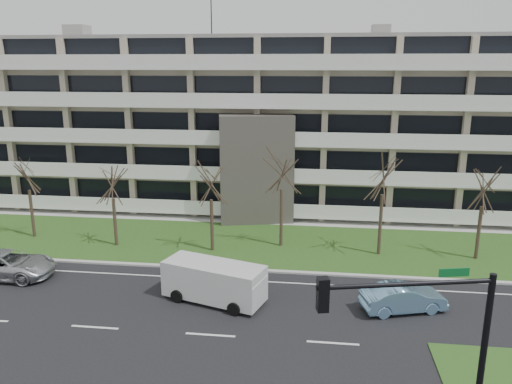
# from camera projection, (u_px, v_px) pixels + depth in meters

# --- Properties ---
(ground) EXTENTS (160.00, 160.00, 0.00)m
(ground) POSITION_uv_depth(u_px,v_px,m) (210.00, 335.00, 24.66)
(ground) COLOR black
(ground) RESTS_ON ground
(grass_verge) EXTENTS (90.00, 10.00, 0.06)m
(grass_verge) POSITION_uv_depth(u_px,v_px,m) (247.00, 243.00, 37.14)
(grass_verge) COLOR #22511B
(grass_verge) RESTS_ON ground
(curb) EXTENTS (90.00, 0.35, 0.12)m
(curb) POSITION_uv_depth(u_px,v_px,m) (236.00, 269.00, 32.33)
(curb) COLOR #B2B2AD
(curb) RESTS_ON ground
(sidewalk) EXTENTS (90.00, 2.00, 0.08)m
(sidewalk) POSITION_uv_depth(u_px,v_px,m) (256.00, 220.00, 42.42)
(sidewalk) COLOR #B2B2AD
(sidewalk) RESTS_ON ground
(lane_edge_line) EXTENTS (90.00, 0.12, 0.01)m
(lane_edge_line) POSITION_uv_depth(u_px,v_px,m) (233.00, 280.00, 30.90)
(lane_edge_line) COLOR white
(lane_edge_line) RESTS_ON ground
(apartment_building) EXTENTS (60.50, 15.10, 18.75)m
(apartment_building) POSITION_uv_depth(u_px,v_px,m) (265.00, 122.00, 47.06)
(apartment_building) COLOR #B3A48B
(apartment_building) RESTS_ON ground
(silver_pickup) EXTENTS (6.03, 2.89, 1.66)m
(silver_pickup) POSITION_uv_depth(u_px,v_px,m) (7.00, 264.00, 31.16)
(silver_pickup) COLOR silver
(silver_pickup) RESTS_ON ground
(blue_sedan) EXTENTS (4.85, 2.85, 1.51)m
(blue_sedan) POSITION_uv_depth(u_px,v_px,m) (403.00, 298.00, 26.90)
(blue_sedan) COLOR #7DB0D9
(blue_sedan) RESTS_ON ground
(white_van) EXTENTS (6.08, 3.74, 2.22)m
(white_van) POSITION_uv_depth(u_px,v_px,m) (215.00, 279.00, 27.89)
(white_van) COLOR silver
(white_van) RESTS_ON ground
(traffic_signal) EXTENTS (5.78, 1.62, 6.83)m
(traffic_signal) POSITION_uv_depth(u_px,v_px,m) (429.00, 338.00, 16.11)
(traffic_signal) COLOR black
(traffic_signal) RESTS_ON ground
(tree_1) EXTENTS (3.35, 3.35, 6.70)m
(tree_1) POSITION_uv_depth(u_px,v_px,m) (27.00, 171.00, 37.22)
(tree_1) COLOR #382B21
(tree_1) RESTS_ON ground
(tree_2) EXTENTS (3.21, 3.21, 6.41)m
(tree_2) POSITION_uv_depth(u_px,v_px,m) (112.00, 180.00, 35.47)
(tree_2) COLOR #382B21
(tree_2) RESTS_ON ground
(tree_3) EXTENTS (3.38, 3.38, 6.77)m
(tree_3) POSITION_uv_depth(u_px,v_px,m) (211.00, 179.00, 34.41)
(tree_3) COLOR #382B21
(tree_3) RESTS_ON ground
(tree_4) EXTENTS (3.84, 3.84, 7.69)m
(tree_4) POSITION_uv_depth(u_px,v_px,m) (282.00, 166.00, 35.12)
(tree_4) COLOR #382B21
(tree_4) RESTS_ON ground
(tree_5) EXTENTS (3.89, 3.89, 7.78)m
(tree_5) POSITION_uv_depth(u_px,v_px,m) (384.00, 170.00, 33.46)
(tree_5) COLOR #382B21
(tree_5) RESTS_ON ground
(tree_6) EXTENTS (3.34, 3.34, 6.68)m
(tree_6) POSITION_uv_depth(u_px,v_px,m) (484.00, 186.00, 32.89)
(tree_6) COLOR #382B21
(tree_6) RESTS_ON ground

